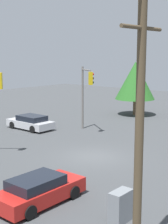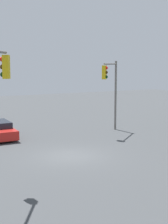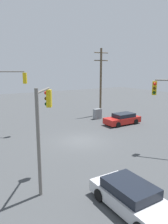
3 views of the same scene
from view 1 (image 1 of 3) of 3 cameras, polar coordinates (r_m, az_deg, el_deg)
The scene contains 7 objects.
ground_plane at distance 22.76m, azimuth 1.56°, elevation -7.44°, with size 80.00×80.00×0.00m, color #424447.
sedan_silver at distance 31.18m, azimuth -8.86°, elevation -1.71°, with size 2.06×4.46×1.26m.
sedan_red at distance 15.95m, azimuth -7.48°, elevation -12.77°, with size 4.34×1.93×1.29m.
traffic_signal_aux at distance 29.53m, azimuth 0.34°, elevation 4.02°, with size 1.82×2.46×5.59m.
utility_pole_tall at distance 10.70m, azimuth 9.25°, elevation -0.61°, with size 2.20×0.28×9.04m.
electrical_cabinet at distance 14.33m, azimuth 6.11°, elevation -15.33°, with size 1.04×0.55×1.29m, color gray.
tree_left at distance 38.02m, azimuth 8.50°, elevation 5.20°, with size 4.32×4.32×5.88m.
Camera 1 is at (17.01, 13.57, 6.68)m, focal length 55.00 mm.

